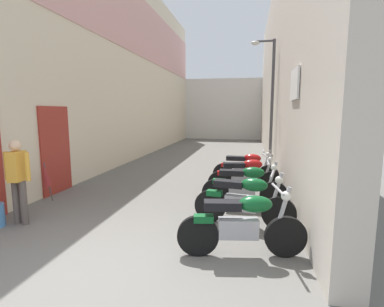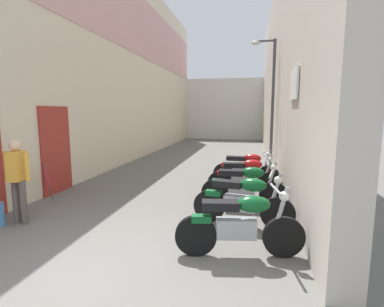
{
  "view_description": "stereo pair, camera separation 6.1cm",
  "coord_description": "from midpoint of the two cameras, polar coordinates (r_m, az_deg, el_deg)",
  "views": [
    {
      "loc": [
        1.96,
        -3.08,
        2.07
      ],
      "look_at": [
        0.46,
        4.58,
        0.94
      ],
      "focal_mm": 27.09,
      "sensor_mm": 36.0,
      "label": 1
    },
    {
      "loc": [
        2.02,
        -3.07,
        2.07
      ],
      "look_at": [
        0.46,
        4.58,
        0.94
      ],
      "focal_mm": 27.09,
      "sensor_mm": 36.0,
      "label": 2
    }
  ],
  "objects": [
    {
      "name": "building_right",
      "position": [
        12.67,
        16.83,
        15.16
      ],
      "size": [
        0.45,
        18.91,
        7.34
      ],
      "color": "beige",
      "rests_on": "ground"
    },
    {
      "name": "pedestrian_by_doorway",
      "position": [
        6.16,
        -30.91,
        -3.71
      ],
      "size": [
        0.52,
        0.37,
        1.57
      ],
      "color": "#564C47",
      "rests_on": "ground"
    },
    {
      "name": "motorcycle_nearest",
      "position": [
        4.28,
        9.95,
        -13.34
      ],
      "size": [
        1.84,
        0.58,
        1.04
      ],
      "color": "black",
      "rests_on": "ground"
    },
    {
      "name": "motorcycle_fourth",
      "position": [
        7.32,
        10.67,
        -4.28
      ],
      "size": [
        1.84,
        0.58,
        1.04
      ],
      "color": "black",
      "rests_on": "ground"
    },
    {
      "name": "motorcycle_third",
      "position": [
        6.38,
        10.53,
        -6.12
      ],
      "size": [
        1.85,
        0.58,
        1.04
      ],
      "color": "black",
      "rests_on": "ground"
    },
    {
      "name": "motorcycle_fifth",
      "position": [
        8.3,
        10.78,
        -2.8
      ],
      "size": [
        1.85,
        0.58,
        1.04
      ],
      "color": "black",
      "rests_on": "ground"
    },
    {
      "name": "street_lamp",
      "position": [
        10.15,
        15.27,
        10.91
      ],
      "size": [
        0.79,
        0.18,
        4.4
      ],
      "color": "#47474C",
      "rests_on": "ground"
    },
    {
      "name": "building_far_end",
      "position": [
        23.07,
        6.63,
        8.65
      ],
      "size": [
        8.71,
        2.0,
        4.52
      ],
      "primitive_type": "cube",
      "color": "silver",
      "rests_on": "ground"
    },
    {
      "name": "umbrella_leaning",
      "position": [
        7.29,
        -26.69,
        -3.64
      ],
      "size": [
        0.2,
        0.35,
        0.97
      ],
      "color": "#4C4C4C",
      "rests_on": "ground"
    },
    {
      "name": "building_left",
      "position": [
        13.62,
        -10.8,
        16.53
      ],
      "size": [
        0.45,
        18.91,
        8.05
      ],
      "color": "beige",
      "rests_on": "ground"
    },
    {
      "name": "motorcycle_second",
      "position": [
        5.38,
        10.31,
        -8.84
      ],
      "size": [
        1.84,
        0.58,
        1.04
      ],
      "color": "black",
      "rests_on": "ground"
    },
    {
      "name": "ground_plane",
      "position": [
        10.91,
        0.78,
        -2.69
      ],
      "size": [
        34.91,
        34.91,
        0.0
      ],
      "primitive_type": "plane",
      "color": "#66635E"
    }
  ]
}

